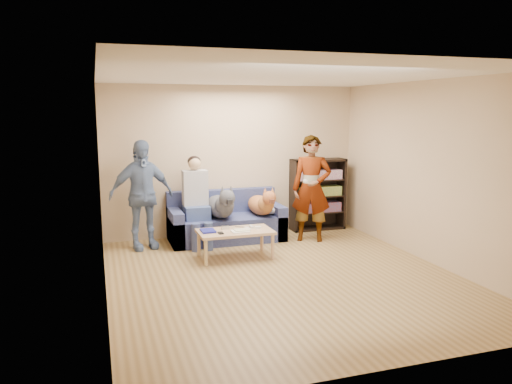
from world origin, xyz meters
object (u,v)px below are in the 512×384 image
object	(u,v)px
person_standing_right	(312,188)
sofa	(226,223)
bookshelf	(318,193)
dog_gray	(221,205)
notebook_blue	(208,231)
coffee_table	(235,233)
person_standing_left	(141,195)
camera_silver	(225,228)
person_seated	(196,198)
dog_tan	(262,204)

from	to	relation	value
person_standing_right	sofa	size ratio (longest dim) A/B	0.93
bookshelf	person_standing_right	bearing A→B (deg)	-121.98
dog_gray	bookshelf	xyz separation A→B (m)	(1.93, 0.44, 0.04)
notebook_blue	coffee_table	distance (m)	0.41
person_standing_left	bookshelf	world-z (taller)	person_standing_left
camera_silver	coffee_table	size ratio (longest dim) A/B	0.10
notebook_blue	sofa	xyz separation A→B (m)	(0.53, 1.02, -0.15)
person_seated	dog_gray	bearing A→B (deg)	-11.16
person_standing_left	person_seated	xyz separation A→B (m)	(0.87, -0.01, -0.09)
person_standing_right	person_seated	bearing A→B (deg)	-164.09
coffee_table	dog_tan	bearing A→B (deg)	50.95
coffee_table	person_seated	bearing A→B (deg)	112.47
person_standing_left	coffee_table	distance (m)	1.65
notebook_blue	dog_gray	bearing A→B (deg)	63.64
person_seated	dog_gray	world-z (taller)	person_seated
person_standing_right	dog_gray	bearing A→B (deg)	-163.86
person_standing_left	person_seated	world-z (taller)	person_standing_left
dog_tan	bookshelf	world-z (taller)	bookshelf
notebook_blue	dog_tan	world-z (taller)	dog_tan
sofa	dog_tan	distance (m)	0.70
dog_gray	bookshelf	distance (m)	1.98
notebook_blue	coffee_table	size ratio (longest dim) A/B	0.24
person_standing_right	person_seated	xyz separation A→B (m)	(-1.88, 0.34, -0.11)
notebook_blue	person_standing_right	bearing A→B (deg)	16.22
person_standing_right	dog_tan	size ratio (longest dim) A/B	1.55
dog_gray	coffee_table	bearing A→B (deg)	-90.23
notebook_blue	dog_gray	distance (m)	0.93
person_seated	coffee_table	bearing A→B (deg)	-67.53
dog_gray	notebook_blue	bearing A→B (deg)	-116.36
notebook_blue	dog_gray	size ratio (longest dim) A/B	0.21
person_standing_left	dog_tan	bearing A→B (deg)	-14.17
person_standing_left	bookshelf	bearing A→B (deg)	-5.87
camera_silver	dog_tan	bearing A→B (deg)	42.36
dog_gray	person_standing_left	bearing A→B (deg)	176.12
person_standing_left	camera_silver	world-z (taller)	person_standing_left
dog_tan	bookshelf	size ratio (longest dim) A/B	0.88
dog_tan	dog_gray	bearing A→B (deg)	-178.63
camera_silver	person_seated	size ratio (longest dim) A/B	0.07
coffee_table	sofa	bearing A→B (deg)	83.08
person_standing_left	person_seated	bearing A→B (deg)	-12.71
person_seated	person_standing_left	bearing A→B (deg)	179.47
sofa	person_standing_right	bearing A→B (deg)	-18.98
notebook_blue	bookshelf	world-z (taller)	bookshelf
dog_gray	coffee_table	distance (m)	0.90
notebook_blue	camera_silver	size ratio (longest dim) A/B	2.36
dog_gray	person_standing_right	bearing A→B (deg)	-10.06
person_standing_right	person_standing_left	size ratio (longest dim) A/B	1.02
person_standing_left	sofa	world-z (taller)	person_standing_left
person_standing_right	bookshelf	bearing A→B (deg)	84.22
person_standing_right	dog_tan	distance (m)	0.87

